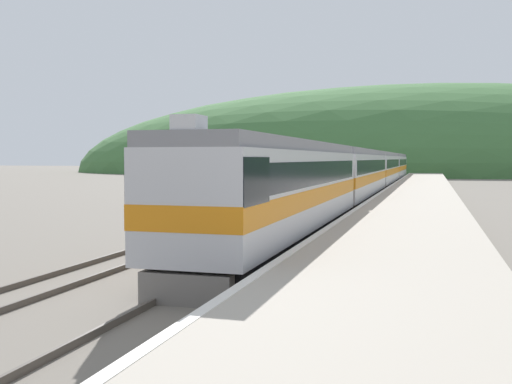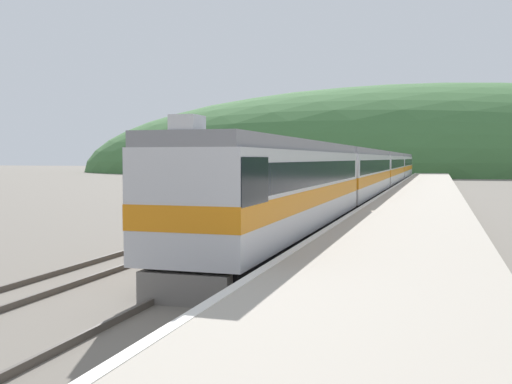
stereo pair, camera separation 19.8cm
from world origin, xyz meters
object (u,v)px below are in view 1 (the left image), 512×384
at_px(express_train_lead_car, 282,190).
at_px(carriage_second, 354,175).
at_px(carriage_fourth, 393,167).
at_px(carriage_third, 380,169).

xyz_separation_m(express_train_lead_car, carriage_second, (0.00, 22.22, -0.01)).
bearing_deg(express_train_lead_car, carriage_second, 90.00).
xyz_separation_m(express_train_lead_car, carriage_fourth, (0.00, 68.92, -0.01)).
xyz_separation_m(express_train_lead_car, carriage_third, (0.00, 45.57, -0.01)).
bearing_deg(carriage_fourth, express_train_lead_car, -90.00).
distance_m(carriage_second, carriage_third, 23.35).
height_order(carriage_second, carriage_third, same).
relative_size(carriage_second, carriage_third, 1.00).
bearing_deg(carriage_third, carriage_fourth, 90.00).
bearing_deg(carriage_second, carriage_fourth, 90.00).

